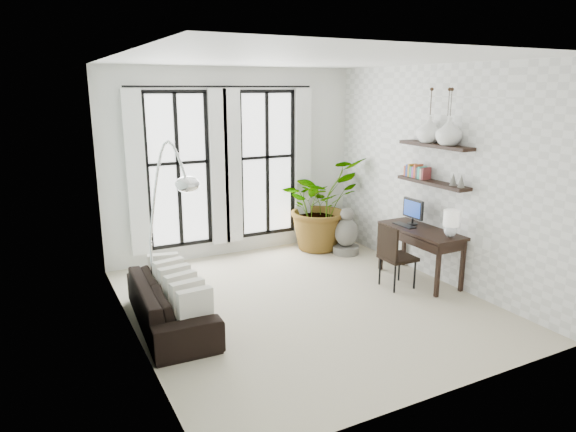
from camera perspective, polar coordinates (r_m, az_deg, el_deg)
floor at (r=7.14m, az=1.89°, el=-9.57°), size 5.00×5.00×0.00m
ceiling at (r=6.55m, az=2.12°, el=17.02°), size 5.00×5.00×0.00m
wall_left at (r=5.91m, az=-17.36°, el=1.09°), size 0.00×5.00×5.00m
wall_right at (r=8.00m, az=16.23°, el=4.43°), size 0.00×5.00×5.00m
wall_back at (r=8.89m, az=-5.97°, el=5.84°), size 4.50×0.00×4.50m
windows at (r=8.76m, az=-7.01°, el=5.43°), size 3.26×0.13×2.65m
wall_shelves at (r=7.86m, az=15.69°, el=5.25°), size 0.25×1.30×0.60m
sofa at (r=6.57m, az=-12.90°, el=-9.39°), size 0.87×2.01×0.58m
throw_pillows at (r=6.51m, az=-12.15°, el=-7.55°), size 0.40×1.52×0.40m
plant at (r=9.26m, az=3.52°, el=1.39°), size 1.82×1.70×1.66m
desk at (r=7.89m, az=14.76°, el=-1.92°), size 0.58×1.37×1.20m
desk_chair at (r=7.61m, az=11.63°, el=-4.00°), size 0.46×0.46×0.95m
arc_lamp at (r=6.41m, az=-13.24°, el=3.15°), size 0.72×0.73×2.26m
buddha at (r=9.09m, az=6.49°, el=-2.05°), size 0.46×0.46×0.83m
vase_a at (r=7.59m, az=17.46°, el=8.93°), size 0.37×0.37×0.38m
vase_b at (r=7.88m, az=15.40°, el=9.24°), size 0.37×0.37×0.38m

